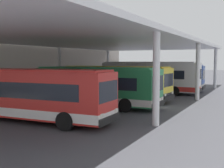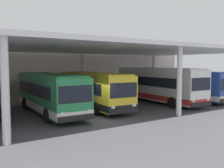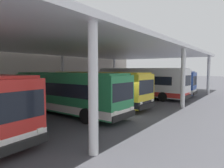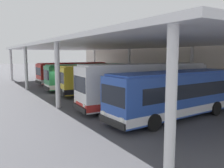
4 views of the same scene
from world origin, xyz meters
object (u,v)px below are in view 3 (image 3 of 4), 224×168
object	(u,v)px
bus_second_bay	(67,92)
bus_far_bay	(141,82)
bus_departing	(154,82)
bus_middle_bay	(98,88)

from	to	relation	value
bus_second_bay	bus_far_bay	xyz separation A→B (m)	(11.44, -0.43, 0.19)
bus_departing	bus_far_bay	bearing A→B (deg)	176.22
bus_departing	bus_second_bay	bearing A→B (deg)	177.48
bus_middle_bay	bus_far_bay	distance (m)	7.33
bus_middle_bay	bus_departing	distance (m)	10.85
bus_middle_bay	bus_far_bay	xyz separation A→B (m)	(7.29, -0.74, 0.19)
bus_second_bay	bus_departing	size ratio (longest dim) A/B	1.00
bus_middle_bay	bus_far_bay	size ratio (longest dim) A/B	0.93
bus_second_bay	bus_middle_bay	distance (m)	4.16
bus_middle_bay	bus_departing	size ratio (longest dim) A/B	1.00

